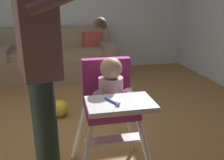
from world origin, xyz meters
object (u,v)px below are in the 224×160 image
(couch, at_px, (58,59))
(adult_standing, at_px, (40,65))
(toy_ball, at_px, (60,108))
(high_chair, at_px, (110,97))

(couch, bearing_deg, adult_standing, -2.15)
(adult_standing, bearing_deg, toy_ball, 73.49)
(couch, bearing_deg, toy_ball, -0.76)
(high_chair, xyz_separation_m, toy_ball, (-0.37, 1.13, -0.56))
(high_chair, distance_m, adult_standing, 0.55)
(toy_ball, bearing_deg, couch, 89.24)
(couch, relative_size, toy_ball, 9.28)
(high_chair, relative_size, toy_ball, 4.73)
(couch, xyz_separation_m, toy_ball, (-0.02, -1.57, -0.23))
(couch, bearing_deg, high_chair, 7.37)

